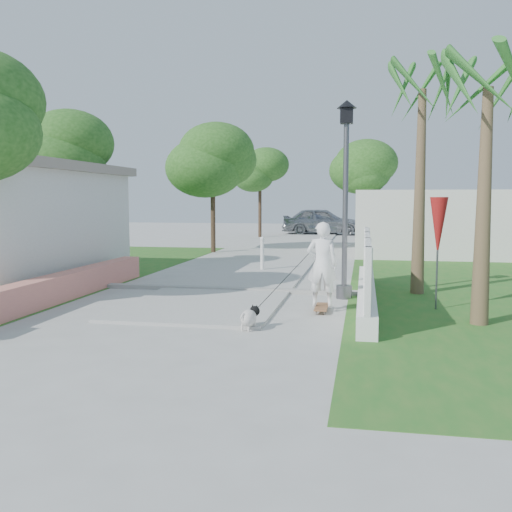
% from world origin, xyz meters
% --- Properties ---
extents(ground, '(90.00, 90.00, 0.00)m').
position_xyz_m(ground, '(0.00, 0.00, 0.00)').
color(ground, '#B7B7B2').
rests_on(ground, ground).
extents(path_strip, '(3.20, 36.00, 0.06)m').
position_xyz_m(path_strip, '(0.00, 20.00, 0.03)').
color(path_strip, '#B7B7B2').
rests_on(path_strip, ground).
extents(curb, '(6.50, 0.25, 0.10)m').
position_xyz_m(curb, '(0.00, 6.00, 0.05)').
color(curb, '#999993').
rests_on(curb, ground).
extents(grass_left, '(8.00, 20.00, 0.01)m').
position_xyz_m(grass_left, '(-7.00, 8.00, 0.01)').
color(grass_left, '#266A21').
rests_on(grass_left, ground).
extents(grass_right, '(8.00, 20.00, 0.01)m').
position_xyz_m(grass_right, '(7.00, 8.00, 0.01)').
color(grass_right, '#266A21').
rests_on(grass_right, ground).
extents(pink_wall, '(0.45, 8.20, 0.80)m').
position_xyz_m(pink_wall, '(-3.30, 3.55, 0.31)').
color(pink_wall, '#E08672').
rests_on(pink_wall, ground).
extents(lattice_fence, '(0.35, 7.00, 1.50)m').
position_xyz_m(lattice_fence, '(3.40, 5.00, 0.54)').
color(lattice_fence, white).
rests_on(lattice_fence, ground).
extents(building_right, '(6.00, 8.00, 2.60)m').
position_xyz_m(building_right, '(6.00, 18.00, 1.30)').
color(building_right, silver).
rests_on(building_right, ground).
extents(street_lamp, '(0.44, 0.44, 4.44)m').
position_xyz_m(street_lamp, '(2.90, 5.50, 2.43)').
color(street_lamp, '#59595E').
rests_on(street_lamp, ground).
extents(bollard, '(0.14, 0.14, 1.09)m').
position_xyz_m(bollard, '(0.20, 10.00, 0.58)').
color(bollard, white).
rests_on(bollard, ground).
extents(patio_umbrella, '(0.36, 0.36, 2.30)m').
position_xyz_m(patio_umbrella, '(4.80, 4.50, 1.69)').
color(patio_umbrella, '#59595E').
rests_on(patio_umbrella, ground).
extents(tree_left_mid, '(3.20, 3.20, 4.85)m').
position_xyz_m(tree_left_mid, '(-5.48, 8.48, 3.50)').
color(tree_left_mid, '#4C3826').
rests_on(tree_left_mid, ground).
extents(tree_path_left, '(3.40, 3.40, 5.23)m').
position_xyz_m(tree_path_left, '(-2.98, 15.98, 3.82)').
color(tree_path_left, '#4C3826').
rests_on(tree_path_left, ground).
extents(tree_path_right, '(3.00, 3.00, 4.79)m').
position_xyz_m(tree_path_right, '(3.22, 19.98, 3.49)').
color(tree_path_right, '#4C3826').
rests_on(tree_path_right, ground).
extents(tree_path_far, '(3.20, 3.20, 5.17)m').
position_xyz_m(tree_path_far, '(-2.78, 25.98, 3.82)').
color(tree_path_far, '#4C3826').
rests_on(tree_path_far, ground).
extents(palm_far, '(1.80, 1.80, 5.30)m').
position_xyz_m(palm_far, '(4.60, 6.50, 4.48)').
color(palm_far, brown).
rests_on(palm_far, ground).
extents(palm_near, '(1.80, 1.80, 4.70)m').
position_xyz_m(palm_near, '(5.40, 3.20, 3.95)').
color(palm_near, brown).
rests_on(palm_near, ground).
extents(skateboarder, '(1.43, 2.12, 1.81)m').
position_xyz_m(skateboarder, '(1.99, 3.26, 0.80)').
color(skateboarder, brown).
rests_on(skateboarder, ground).
extents(dog, '(0.40, 0.59, 0.42)m').
position_xyz_m(dog, '(1.40, 2.01, 0.23)').
color(dog, silver).
rests_on(dog, ground).
extents(parked_car, '(5.17, 2.34, 1.72)m').
position_xyz_m(parked_car, '(0.67, 29.10, 0.86)').
color(parked_car, '#A8ACB0').
rests_on(parked_car, ground).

